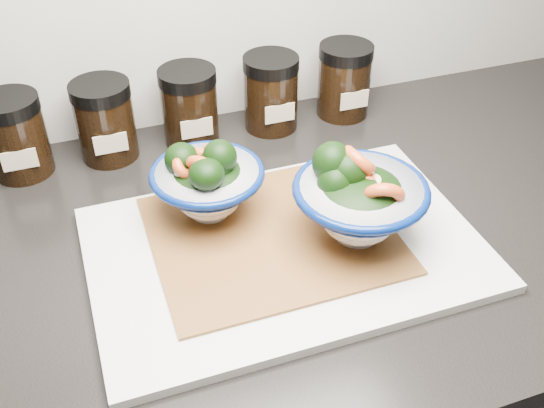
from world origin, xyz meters
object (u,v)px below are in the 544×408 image
object	(u,v)px
bowl_right	(358,199)
cutting_board	(285,249)
spice_jar_c	(105,121)
spice_jar_d	(190,106)
spice_jar_f	(344,80)
bowl_left	(207,182)
spice_jar_e	(271,93)
spice_jar_b	(16,136)

from	to	relation	value
bowl_right	cutting_board	bearing A→B (deg)	172.35
spice_jar_c	spice_jar_d	size ratio (longest dim) A/B	1.00
bowl_right	spice_jar_c	size ratio (longest dim) A/B	1.38
spice_jar_c	spice_jar_f	distance (m)	0.36
spice_jar_d	bowl_right	bearing A→B (deg)	-66.29
bowl_right	bowl_left	bearing A→B (deg)	147.81
spice_jar_c	spice_jar_e	size ratio (longest dim) A/B	1.00
spice_jar_c	spice_jar_f	bearing A→B (deg)	0.00
spice_jar_c	spice_jar_d	xyz separation A→B (m)	(0.12, 0.00, 0.00)
spice_jar_b	spice_jar_c	bearing A→B (deg)	0.00
cutting_board	spice_jar_f	xyz separation A→B (m)	(0.20, 0.28, 0.05)
spice_jar_e	bowl_left	bearing A→B (deg)	-127.58
bowl_left	spice_jar_b	xyz separation A→B (m)	(-0.21, 0.19, -0.00)
cutting_board	spice_jar_f	bearing A→B (deg)	54.25
spice_jar_b	spice_jar_c	distance (m)	0.12
bowl_right	spice_jar_b	xyz separation A→B (m)	(-0.36, 0.29, -0.01)
spice_jar_b	spice_jar_d	distance (m)	0.24
spice_jar_b	spice_jar_e	size ratio (longest dim) A/B	1.00
cutting_board	spice_jar_e	world-z (taller)	spice_jar_e
spice_jar_c	cutting_board	bearing A→B (deg)	-59.56
spice_jar_f	cutting_board	bearing A→B (deg)	-125.75
cutting_board	spice_jar_e	xyz separation A→B (m)	(0.08, 0.28, 0.05)
bowl_left	spice_jar_d	world-z (taller)	bowl_left
spice_jar_c	bowl_left	bearing A→B (deg)	-63.86
bowl_right	spice_jar_b	world-z (taller)	bowl_right
spice_jar_b	spice_jar_f	distance (m)	0.48
spice_jar_b	spice_jar_e	distance (m)	0.36
spice_jar_e	cutting_board	bearing A→B (deg)	-106.16
bowl_left	spice_jar_c	world-z (taller)	bowl_left
spice_jar_d	spice_jar_f	world-z (taller)	same
spice_jar_c	spice_jar_e	world-z (taller)	same
bowl_right	spice_jar_f	bearing A→B (deg)	68.05
spice_jar_c	spice_jar_b	bearing A→B (deg)	180.00
cutting_board	spice_jar_d	world-z (taller)	spice_jar_d
cutting_board	bowl_right	bearing A→B (deg)	-7.65
bowl_left	spice_jar_e	size ratio (longest dim) A/B	1.22
spice_jar_b	cutting_board	bearing A→B (deg)	-44.63
bowl_right	spice_jar_d	xyz separation A→B (m)	(-0.13, 0.29, -0.01)
bowl_left	spice_jar_f	size ratio (longest dim) A/B	1.22
spice_jar_e	spice_jar_f	distance (m)	0.12
bowl_left	spice_jar_d	xyz separation A→B (m)	(0.02, 0.19, -0.00)
spice_jar_d	spice_jar_e	bearing A→B (deg)	0.00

